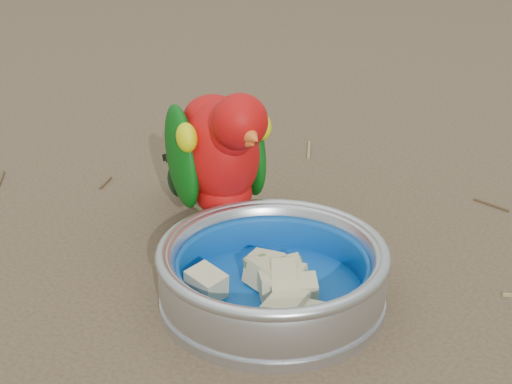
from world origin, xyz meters
The scene contains 6 objects.
ground centered at (0.00, 0.00, 0.00)m, with size 60.00×60.00×0.00m, color brown.
food_bowl centered at (0.06, -0.03, 0.01)m, with size 0.22×0.22×0.02m, color #B2B2BA.
bowl_wall centered at (0.06, -0.03, 0.04)m, with size 0.22×0.22×0.04m, color #B2B2BA, non-canonical shape.
fruit_wedges centered at (0.06, -0.03, 0.03)m, with size 0.13×0.13×0.03m, color #BFB486, non-canonical shape.
lory_parrot centered at (-0.06, 0.05, 0.09)m, with size 0.10×0.22×0.18m, color #AA0909, non-canonical shape.
ground_debris centered at (-0.03, 0.01, 0.00)m, with size 0.90×0.80×0.01m, color olive, non-canonical shape.
Camera 1 is at (0.41, -0.57, 0.42)m, focal length 55.00 mm.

